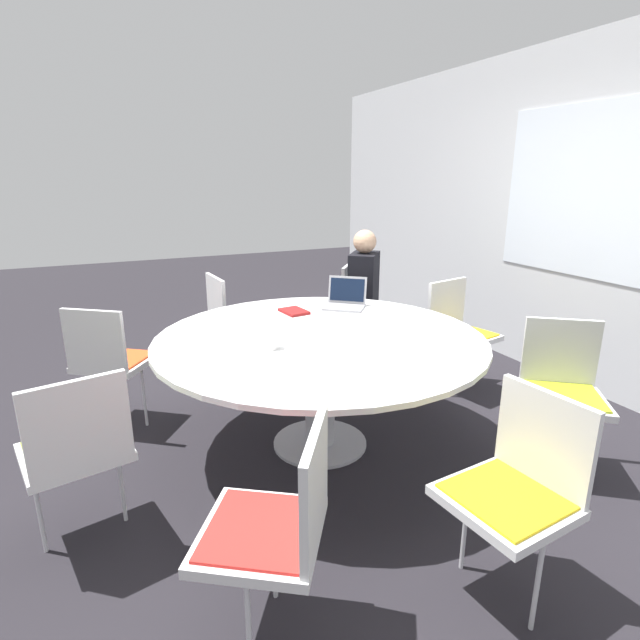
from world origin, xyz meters
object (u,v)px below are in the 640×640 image
at_px(chair_3, 76,444).
at_px(chair_4, 279,519).
at_px(chair_6, 562,383).
at_px(coffee_cup, 271,340).
at_px(chair_0, 361,302).
at_px(chair_5, 518,480).
at_px(chair_1, 232,315).
at_px(person_0, 365,288).
at_px(spiral_notebook, 294,311).
at_px(chair_7, 458,326).
at_px(laptop, 345,300).
at_px(chair_2, 109,356).

bearing_deg(chair_3, chair_4, -65.08).
relative_size(chair_6, coffee_cup, 9.07).
bearing_deg(chair_3, coffee_cup, 2.89).
xyz_separation_m(chair_0, chair_5, (2.76, -0.82, 0.00)).
bearing_deg(chair_1, person_0, 71.41).
relative_size(chair_5, coffee_cup, 9.07).
xyz_separation_m(chair_4, spiral_notebook, (-1.77, 0.76, 0.22)).
bearing_deg(spiral_notebook, chair_1, -164.24).
bearing_deg(chair_6, chair_4, 49.50).
relative_size(chair_7, spiral_notebook, 3.82).
relative_size(chair_1, chair_6, 1.00).
bearing_deg(chair_5, chair_7, -39.30).
bearing_deg(chair_4, laptop, -0.39).
bearing_deg(spiral_notebook, person_0, 122.30).
bearing_deg(laptop, chair_5, -57.28).
relative_size(chair_2, laptop, 2.31).
relative_size(spiral_notebook, coffee_cup, 2.38).
bearing_deg(chair_3, chair_0, 23.23).
bearing_deg(coffee_cup, chair_0, 136.47).
height_order(chair_0, chair_4, same).
xyz_separation_m(chair_5, laptop, (-1.95, 0.23, 0.26)).
bearing_deg(chair_1, chair_5, 3.39).
relative_size(chair_2, spiral_notebook, 3.82).
height_order(chair_7, laptop, laptop).
xyz_separation_m(chair_1, coffee_cup, (1.49, -0.15, 0.26)).
bearing_deg(chair_5, laptop, -13.13).
xyz_separation_m(chair_1, chair_7, (1.04, 1.55, 0.00)).
distance_m(spiral_notebook, coffee_cup, 0.76).
bearing_deg(chair_5, chair_4, 73.12).
bearing_deg(chair_6, laptop, -25.22).
xyz_separation_m(person_0, coffee_cup, (1.21, -1.29, 0.07)).
bearing_deg(chair_7, chair_5, 44.79).
bearing_deg(person_0, spiral_notebook, -18.11).
xyz_separation_m(chair_4, person_0, (-2.34, 1.66, 0.19)).
xyz_separation_m(chair_4, chair_7, (-1.58, 2.08, 0.00)).
bearing_deg(chair_0, laptop, 3.88).
relative_size(chair_3, coffee_cup, 9.07).
bearing_deg(spiral_notebook, chair_4, -23.20).
relative_size(chair_0, spiral_notebook, 3.82).
bearing_deg(chair_3, laptop, 14.34).
relative_size(chair_2, chair_4, 1.00).
xyz_separation_m(chair_1, chair_4, (2.62, -0.52, 0.00)).
bearing_deg(chair_5, person_0, -22.39).
xyz_separation_m(chair_0, chair_2, (0.58, -2.22, 0.00)).
height_order(spiral_notebook, coffee_cup, coffee_cup).
relative_size(chair_2, chair_6, 1.00).
bearing_deg(chair_2, laptop, 28.24).
xyz_separation_m(chair_5, person_0, (-2.52, 0.73, 0.19)).
bearing_deg(chair_3, chair_7, 2.50).
height_order(chair_2, chair_3, same).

